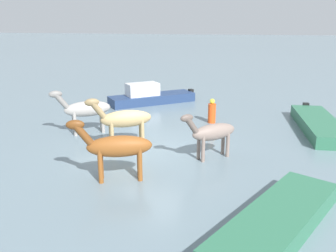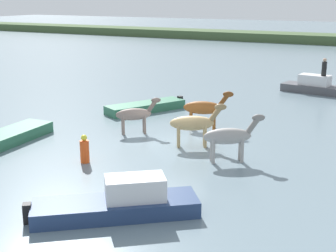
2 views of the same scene
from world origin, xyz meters
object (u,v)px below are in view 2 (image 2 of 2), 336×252
(horse_chestnut_trailing, at_px, (205,108))
(horse_dark_mare, at_px, (230,136))
(boat_motor_center, at_px, (3,141))
(person_boatman_standing, at_px, (324,68))
(horse_rear_stallion, at_px, (135,114))
(boat_skiff_near, at_px, (322,89))
(buoy_channel_marker, at_px, (85,150))
(boat_dinghy_port, at_px, (119,206))
(boat_tender_starboard, at_px, (146,108))
(horse_lead, at_px, (194,123))

(horse_chestnut_trailing, bearing_deg, horse_dark_mare, -74.89)
(boat_motor_center, xyz_separation_m, person_boatman_standing, (10.40, 18.21, 1.59))
(horse_dark_mare, height_order, horse_rear_stallion, horse_dark_mare)
(boat_skiff_near, bearing_deg, horse_chestnut_trailing, 81.84)
(horse_chestnut_trailing, height_order, buoy_channel_marker, horse_chestnut_trailing)
(horse_chestnut_trailing, bearing_deg, boat_dinghy_port, -100.62)
(boat_tender_starboard, bearing_deg, horse_chestnut_trailing, 95.02)
(horse_rear_stallion, xyz_separation_m, boat_motor_center, (-4.26, -4.26, -0.76))
(boat_dinghy_port, bearing_deg, horse_rear_stallion, 80.33)
(horse_dark_mare, relative_size, boat_skiff_near, 0.38)
(horse_dark_mare, relative_size, horse_lead, 0.96)
(horse_chestnut_trailing, distance_m, buoy_channel_marker, 7.15)
(horse_chestnut_trailing, relative_size, boat_motor_center, 0.45)
(boat_tender_starboard, bearing_deg, boat_motor_center, 11.88)
(horse_dark_mare, bearing_deg, buoy_channel_marker, 174.30)
(horse_chestnut_trailing, relative_size, buoy_channel_marker, 2.13)
(boat_skiff_near, bearing_deg, boat_dinghy_port, 93.52)
(horse_dark_mare, bearing_deg, horse_lead, 116.71)
(horse_chestnut_trailing, height_order, boat_skiff_near, horse_chestnut_trailing)
(horse_dark_mare, bearing_deg, boat_motor_center, 160.36)
(horse_chestnut_trailing, relative_size, person_boatman_standing, 2.04)
(boat_skiff_near, bearing_deg, person_boatman_standing, 117.55)
(boat_motor_center, distance_m, boat_dinghy_port, 9.19)
(horse_chestnut_trailing, distance_m, horse_lead, 3.00)
(boat_motor_center, bearing_deg, horse_dark_mare, -78.73)
(horse_rear_stallion, bearing_deg, buoy_channel_marker, -125.09)
(horse_lead, bearing_deg, horse_dark_mare, -57.75)
(boat_dinghy_port, bearing_deg, horse_chestnut_trailing, 61.12)
(boat_skiff_near, distance_m, buoy_channel_marker, 19.42)
(horse_lead, distance_m, boat_skiff_near, 14.96)
(horse_chestnut_trailing, distance_m, boat_motor_center, 9.53)
(horse_chestnut_trailing, xyz_separation_m, boat_skiff_near, (3.50, 11.78, -0.73))
(horse_dark_mare, height_order, horse_chestnut_trailing, horse_dark_mare)
(person_boatman_standing, distance_m, buoy_channel_marker, 19.33)
(boat_motor_center, bearing_deg, horse_lead, -67.58)
(boat_tender_starboard, height_order, buoy_channel_marker, buoy_channel_marker)
(person_boatman_standing, bearing_deg, buoy_channel_marker, -107.31)
(horse_rear_stallion, bearing_deg, person_boatman_standing, 26.11)
(boat_tender_starboard, bearing_deg, horse_dark_mare, 78.63)
(horse_dark_mare, xyz_separation_m, buoy_channel_marker, (-5.01, -2.73, -0.54))
(boat_dinghy_port, relative_size, buoy_channel_marker, 4.15)
(horse_lead, relative_size, person_boatman_standing, 1.96)
(boat_skiff_near, xyz_separation_m, boat_motor_center, (-10.34, -18.36, -0.15))
(horse_rear_stallion, height_order, boat_dinghy_port, horse_rear_stallion)
(horse_chestnut_trailing, bearing_deg, horse_lead, -95.10)
(boat_motor_center, bearing_deg, boat_skiff_near, -32.73)
(boat_motor_center, bearing_deg, boat_tender_starboard, -19.22)
(boat_motor_center, bearing_deg, horse_rear_stallion, -48.35)
(boat_skiff_near, relative_size, boat_motor_center, 1.07)
(boat_motor_center, xyz_separation_m, buoy_channel_marker, (4.66, -0.21, 0.33))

